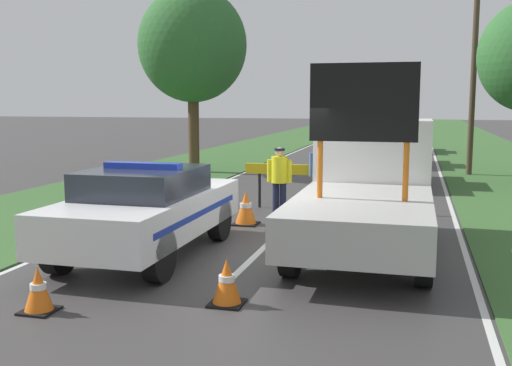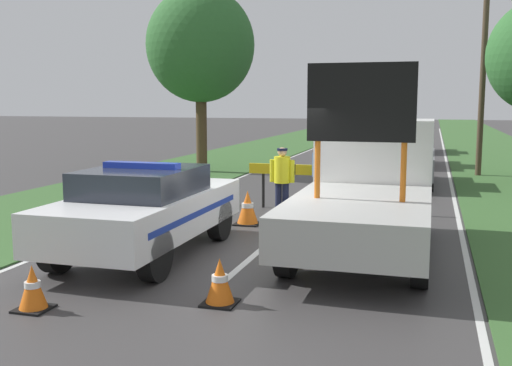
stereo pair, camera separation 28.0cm
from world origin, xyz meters
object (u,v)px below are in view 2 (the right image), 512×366
Objects in this scene: queued_car_sedan_silver at (357,131)px; work_truck at (368,188)px; traffic_cone_near_police at (228,194)px; roadside_tree_near_right at (200,46)px; pedestrian_civilian at (325,171)px; road_barrier at (320,173)px; traffic_cone_behind_barrier at (248,208)px; queued_car_suv_grey at (402,159)px; utility_pole at (484,58)px; traffic_cone_centre_front at (220,281)px; traffic_cone_near_truck at (33,288)px; queued_car_wagon_maroon at (408,146)px; queued_car_sedan_black at (415,137)px; police_officer at (282,176)px; police_car at (146,208)px.

work_truck is at bearing 97.37° from queued_car_sedan_silver.
traffic_cone_near_police is 0.08× the size of roadside_tree_near_right.
road_barrier is at bearing 125.89° from pedestrian_civilian.
traffic_cone_near_police is 0.76× the size of traffic_cone_behind_barrier.
queued_car_suv_grey reaches higher than traffic_cone_behind_barrier.
work_truck is at bearing -102.83° from utility_pole.
roadside_tree_near_right is (-7.27, 1.32, 3.78)m from queued_car_suv_grey.
queued_car_suv_grey is at bearing 101.40° from queued_car_sedan_silver.
traffic_cone_behind_barrier is at bearing 103.17° from traffic_cone_centre_front.
queued_car_suv_grey is 5.08m from utility_pole.
traffic_cone_near_truck is 0.09× the size of roadside_tree_near_right.
queued_car_sedan_black is (0.10, 6.78, -0.04)m from queued_car_wagon_maroon.
pedestrian_civilian reaches higher than traffic_cone_behind_barrier.
road_barrier is at bearing -116.83° from utility_pole.
traffic_cone_behind_barrier is (-0.52, -0.95, -0.58)m from police_officer.
utility_pole is at bearing -90.30° from police_officer.
utility_pole is at bearing -105.51° from work_truck.
traffic_cone_near_truck is 30.89m from queued_car_sedan_silver.
queued_car_sedan_silver is at bearing 106.31° from pedestrian_civilian.
work_truck is at bearing 67.35° from traffic_cone_centre_front.
traffic_cone_centre_front is at bearing 82.17° from queued_car_suv_grey.
queued_car_sedan_black reaches higher than road_barrier.
utility_pole reaches higher than queued_car_wagon_maroon.
traffic_cone_near_truck is at bearing -87.83° from police_car.
roadside_tree_near_right is at bearing 140.87° from pedestrian_civilian.
traffic_cone_behind_barrier is 12.14m from utility_pole.
queued_car_suv_grey is at bearing 68.69° from traffic_cone_behind_barrier.
traffic_cone_behind_barrier is (-1.16, -2.08, -0.55)m from road_barrier.
queued_car_sedan_black is 10.54m from utility_pole.
roadside_tree_near_right is at bearing 112.45° from traffic_cone_centre_front.
police_car reaches higher than queued_car_suv_grey.
traffic_cone_near_truck is at bearing -111.47° from utility_pole.
roadside_tree_near_right is (-3.53, 11.49, 3.78)m from police_car.
traffic_cone_near_police is 0.14× the size of queued_car_wagon_maroon.
queued_car_sedan_silver is at bearing -85.30° from work_truck.
traffic_cone_behind_barrier is at bearing 68.69° from queued_car_suv_grey.
work_truck reaches higher than traffic_cone_near_police.
queued_car_sedan_silver is at bearing 112.26° from utility_pole.
police_officer reaches higher than traffic_cone_behind_barrier.
traffic_cone_behind_barrier is 25.09m from queued_car_sedan_silver.
traffic_cone_near_police is at bearing 77.16° from queued_car_sedan_black.
queued_car_sedan_black is (1.71, 24.92, 0.46)m from traffic_cone_centre_front.
queued_car_sedan_black is (2.35, 19.03, -0.19)m from police_officer.
police_officer is at bearing -117.19° from utility_pole.
police_car is at bearing 77.16° from queued_car_wagon_maroon.
utility_pole is at bearing 69.23° from police_car.
pedestrian_civilian is 0.43× the size of queued_car_sedan_silver.
traffic_cone_near_truck is 13.65m from queued_car_suv_grey.
queued_car_sedan_silver reaches higher than traffic_cone_near_police.
traffic_cone_behind_barrier is 0.18× the size of queued_car_wagon_maroon.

